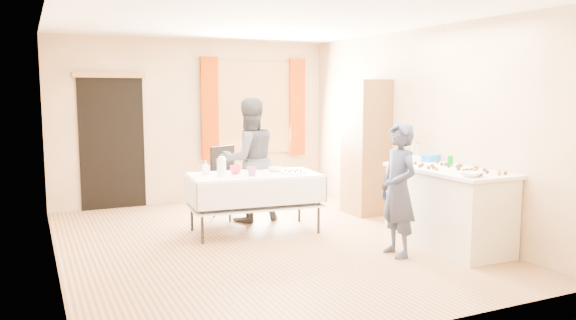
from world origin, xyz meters
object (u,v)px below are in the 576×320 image
cabinet (366,147)px  chair (230,196)px  party_table (254,198)px  woman (249,160)px  counter (448,208)px  girl (398,190)px

cabinet → chair: (-1.88, 0.57, -0.67)m
party_table → woman: woman is taller
counter → girl: girl is taller
counter → chair: chair is taller
chair → woman: bearing=-81.4°
girl → party_table: bearing=-145.4°
woman → chair: bearing=-62.3°
cabinet → chair: size_ratio=1.93×
girl → cabinet: bearing=158.5°
party_table → chair: size_ratio=1.70×
counter → girl: 0.80m
cabinet → party_table: cabinet is taller
party_table → girl: girl is taller
chair → girl: size_ratio=0.69×
cabinet → party_table: 1.98m
counter → party_table: size_ratio=0.91×
cabinet → counter: size_ratio=1.25×
counter → woman: woman is taller
chair → cabinet: bearing=-37.5°
counter → chair: size_ratio=1.55×
counter → chair: (-1.78, 2.47, -0.15)m
counter → party_table: (-1.78, 1.54, -0.01)m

